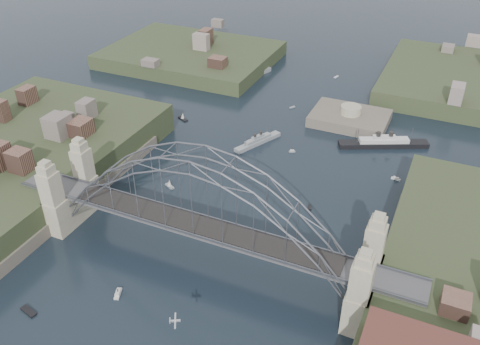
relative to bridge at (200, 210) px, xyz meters
name	(u,v)px	position (x,y,z in m)	size (l,w,h in m)	color
ground	(203,259)	(0.00, 0.00, -12.32)	(500.00, 500.00, 0.00)	black
bridge	(200,210)	(0.00, 0.00, 0.00)	(84.00, 13.80, 24.60)	#4E4D50
headland_nw	(191,60)	(-55.00, 95.00, -11.82)	(60.00, 45.00, 9.00)	#313C20
fort_island	(349,124)	(12.00, 70.00, -12.66)	(22.00, 16.00, 9.40)	#5E5549
naval_cruiser_near	(258,141)	(-7.88, 47.42, -11.60)	(8.43, 14.97, 4.66)	#919699
naval_cruiser_far	(253,75)	(-27.59, 90.33, -11.41)	(7.64, 17.29, 5.87)	#919699
ocean_liner	(383,143)	(23.85, 60.14, -11.40)	(23.34, 13.41, 5.96)	black
aeroplane	(174,321)	(6.94, -21.99, -3.90)	(1.89, 2.89, 0.46)	silver
small_boat_a	(169,184)	(-19.17, 19.25, -11.54)	(2.95, 2.11, 2.38)	silver
small_boat_b	(310,207)	(14.21, 25.06, -12.17)	(1.27, 2.03, 0.45)	silver
small_boat_c	(118,293)	(-9.83, -14.79, -12.04)	(1.85, 2.93, 1.43)	silver
small_boat_d	(396,179)	(29.96, 44.90, -12.04)	(2.32, 1.08, 1.43)	silver
small_boat_e	(183,118)	(-33.94, 51.66, -11.69)	(3.90, 2.90, 2.38)	silver
small_boat_f	(292,151)	(2.27, 46.92, -12.03)	(1.72, 1.28, 1.43)	silver
small_boat_h	(292,107)	(-6.71, 72.59, -12.17)	(1.54, 1.95, 0.45)	silver
small_boat_i	(384,244)	(32.07, 19.18, -12.04)	(2.65, 1.44, 1.43)	silver
small_boat_j	(29,311)	(-21.80, -24.80, -12.17)	(3.67, 1.95, 0.45)	silver
small_boat_k	(336,77)	(-0.73, 102.19, -12.17)	(1.32, 2.21, 0.45)	silver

